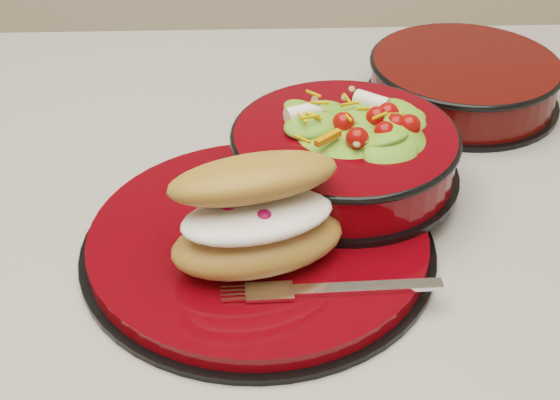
{
  "coord_description": "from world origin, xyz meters",
  "views": [
    {
      "loc": [
        0.14,
        -0.65,
        1.34
      ],
      "look_at": [
        0.16,
        -0.1,
        0.94
      ],
      "focal_mm": 50.0,
      "sensor_mm": 36.0,
      "label": 1
    }
  ],
  "objects_px": {
    "dinner_plate": "(259,241)",
    "salad_bowl": "(345,145)",
    "croissant": "(257,215)",
    "fork": "(337,289)",
    "extra_bowl": "(463,79)"
  },
  "relations": [
    {
      "from": "dinner_plate",
      "to": "salad_bowl",
      "type": "bearing_deg",
      "value": 46.14
    },
    {
      "from": "dinner_plate",
      "to": "croissant",
      "type": "bearing_deg",
      "value": -92.14
    },
    {
      "from": "salad_bowl",
      "to": "fork",
      "type": "distance_m",
      "value": 0.17
    },
    {
      "from": "croissant",
      "to": "fork",
      "type": "xyz_separation_m",
      "value": [
        0.06,
        -0.05,
        -0.04
      ]
    },
    {
      "from": "salad_bowl",
      "to": "extra_bowl",
      "type": "relative_size",
      "value": 0.99
    },
    {
      "from": "croissant",
      "to": "fork",
      "type": "height_order",
      "value": "croissant"
    },
    {
      "from": "fork",
      "to": "extra_bowl",
      "type": "bearing_deg",
      "value": -29.48
    },
    {
      "from": "salad_bowl",
      "to": "fork",
      "type": "xyz_separation_m",
      "value": [
        -0.02,
        -0.16,
        -0.03
      ]
    },
    {
      "from": "salad_bowl",
      "to": "croissant",
      "type": "distance_m",
      "value": 0.14
    },
    {
      "from": "dinner_plate",
      "to": "croissant",
      "type": "xyz_separation_m",
      "value": [
        -0.0,
        -0.03,
        0.05
      ]
    },
    {
      "from": "croissant",
      "to": "extra_bowl",
      "type": "distance_m",
      "value": 0.38
    },
    {
      "from": "dinner_plate",
      "to": "fork",
      "type": "bearing_deg",
      "value": -51.6
    },
    {
      "from": "croissant",
      "to": "fork",
      "type": "bearing_deg",
      "value": -52.18
    },
    {
      "from": "fork",
      "to": "dinner_plate",
      "type": "bearing_deg",
      "value": 36.43
    },
    {
      "from": "croissant",
      "to": "salad_bowl",
      "type": "bearing_deg",
      "value": 38.81
    }
  ]
}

